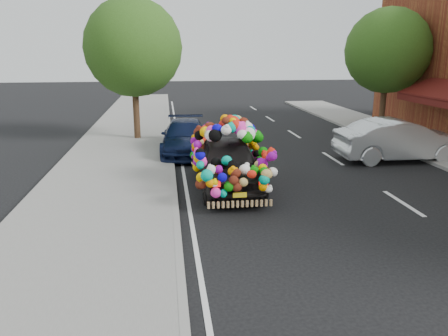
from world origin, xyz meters
name	(u,v)px	position (x,y,z in m)	size (l,w,h in m)	color
ground	(269,210)	(0.00, 0.00, 0.00)	(100.00, 100.00, 0.00)	black
sidewalk	(94,216)	(-4.30, 0.00, 0.06)	(4.00, 60.00, 0.12)	gray
kerb	(176,212)	(-2.35, 0.00, 0.07)	(0.15, 60.00, 0.13)	gray
lane_markings	(403,203)	(3.60, 0.00, 0.01)	(6.00, 50.00, 0.01)	silver
tree_near_sidewalk	(133,48)	(-3.80, 9.50, 4.02)	(4.20, 4.20, 6.13)	#332114
tree_far_b	(388,51)	(8.00, 10.00, 3.89)	(4.00, 4.00, 5.90)	#332114
plush_art_car	(228,152)	(-0.77, 2.00, 1.07)	(2.12, 4.49, 2.10)	black
navy_sedan	(185,137)	(-1.80, 6.67, 0.63)	(1.77, 4.35, 1.26)	#0A1432
silver_hatchback	(400,140)	(5.87, 4.40, 0.76)	(1.60, 4.59, 1.51)	silver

